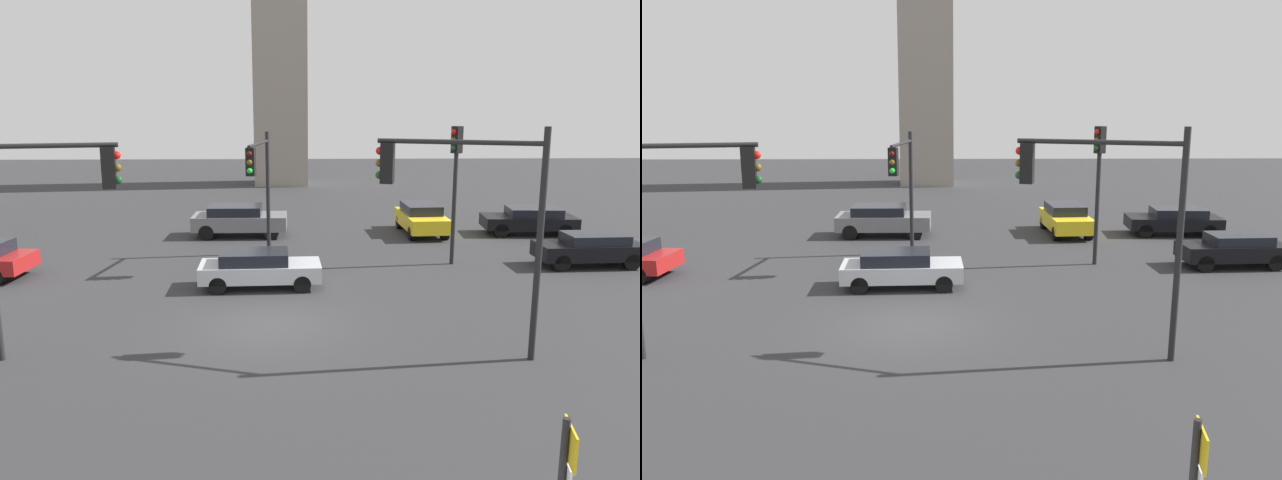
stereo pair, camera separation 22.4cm
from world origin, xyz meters
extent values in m
plane|color=#2D2D30|center=(0.00, 0.00, 0.00)|extent=(100.02, 100.02, 0.00)
cube|color=gold|center=(4.27, -10.38, 2.16)|extent=(0.14, 0.65, 0.48)
cube|color=white|center=(4.27, -10.38, 1.77)|extent=(0.09, 0.38, 0.22)
cylinder|color=black|center=(-4.96, -2.09, 5.24)|extent=(3.07, 0.68, 0.12)
cube|color=black|center=(-3.69, -1.85, 4.69)|extent=(0.37, 0.37, 1.00)
sphere|color=red|center=(-3.49, -1.82, 4.99)|extent=(0.20, 0.20, 0.20)
sphere|color=#594714|center=(-3.49, -1.82, 4.69)|extent=(0.20, 0.20, 0.20)
sphere|color=#14471E|center=(-3.49, -1.82, 4.39)|extent=(0.20, 0.20, 0.20)
cylinder|color=black|center=(6.62, -2.72, 2.85)|extent=(0.16, 0.16, 5.70)
cylinder|color=black|center=(4.73, -2.12, 5.30)|extent=(3.80, 1.31, 0.12)
cube|color=black|center=(3.09, -1.60, 4.75)|extent=(0.40, 0.40, 1.00)
sphere|color=red|center=(2.90, -1.54, 5.05)|extent=(0.20, 0.20, 0.20)
sphere|color=#594714|center=(2.90, -1.54, 4.75)|extent=(0.20, 0.20, 0.20)
sphere|color=#14471E|center=(2.90, -1.54, 4.45)|extent=(0.20, 0.20, 0.20)
cylinder|color=black|center=(6.78, 6.63, 2.64)|extent=(0.16, 0.16, 5.29)
cube|color=black|center=(6.78, 6.63, 4.79)|extent=(0.45, 0.45, 1.00)
sphere|color=red|center=(6.62, 6.51, 5.09)|extent=(0.20, 0.20, 0.20)
sphere|color=#594714|center=(6.62, 6.51, 4.79)|extent=(0.20, 0.20, 0.20)
sphere|color=#14471E|center=(6.62, 6.51, 4.49)|extent=(0.20, 0.20, 0.20)
cylinder|color=black|center=(-0.40, 8.50, 2.50)|extent=(0.16, 0.16, 5.01)
cylinder|color=black|center=(-0.64, 6.92, 4.64)|extent=(0.60, 3.19, 0.12)
cube|color=black|center=(-0.85, 5.58, 4.09)|extent=(0.36, 0.36, 1.00)
sphere|color=#4C0F0C|center=(-0.88, 5.38, 4.39)|extent=(0.20, 0.20, 0.20)
sphere|color=#594714|center=(-0.88, 5.38, 4.09)|extent=(0.20, 0.20, 0.20)
sphere|color=green|center=(-0.88, 5.38, 3.79)|extent=(0.20, 0.20, 0.20)
cube|color=black|center=(11.65, 12.06, 0.60)|extent=(4.36, 2.10, 0.55)
cube|color=black|center=(11.86, 12.05, 1.06)|extent=(2.48, 1.77, 0.44)
cylinder|color=black|center=(10.16, 11.39, 0.32)|extent=(0.67, 0.37, 0.65)
cylinder|color=black|center=(10.25, 12.90, 0.32)|extent=(0.67, 0.37, 0.65)
cylinder|color=black|center=(13.05, 11.21, 0.32)|extent=(0.67, 0.37, 0.65)
cylinder|color=black|center=(13.14, 12.73, 0.32)|extent=(0.67, 0.37, 0.65)
cube|color=#ADB2B7|center=(-0.46, 3.69, 0.57)|extent=(4.15, 1.82, 0.56)
cube|color=black|center=(-0.66, 3.69, 1.04)|extent=(2.34, 1.55, 0.46)
cylinder|color=black|center=(0.90, 4.43, 0.29)|extent=(0.60, 0.32, 0.58)
cylinder|color=black|center=(0.96, 3.07, 0.29)|extent=(0.60, 0.32, 0.58)
cylinder|color=black|center=(-1.87, 4.31, 0.29)|extent=(0.60, 0.32, 0.58)
cylinder|color=black|center=(-1.81, 2.96, 0.29)|extent=(0.60, 0.32, 0.58)
cylinder|color=black|center=(-9.45, 5.81, 0.32)|extent=(0.68, 0.40, 0.65)
cube|color=slate|center=(-1.90, 12.03, 0.68)|extent=(4.31, 1.94, 0.67)
cube|color=black|center=(-2.12, 12.03, 1.21)|extent=(2.41, 1.70, 0.46)
cylinder|color=black|center=(-0.44, 12.83, 0.34)|extent=(0.69, 0.35, 0.69)
cylinder|color=black|center=(-0.44, 11.25, 0.34)|extent=(0.69, 0.35, 0.69)
cylinder|color=black|center=(-3.37, 12.82, 0.34)|extent=(0.69, 0.35, 0.69)
cylinder|color=black|center=(-3.36, 11.24, 0.34)|extent=(0.69, 0.35, 0.69)
cube|color=yellow|center=(6.63, 12.31, 0.64)|extent=(2.04, 4.09, 0.66)
cube|color=black|center=(6.62, 12.51, 1.17)|extent=(1.72, 2.33, 0.48)
cylinder|color=black|center=(7.45, 11.00, 0.31)|extent=(0.36, 0.64, 0.62)
cylinder|color=black|center=(5.98, 10.91, 0.31)|extent=(0.36, 0.64, 0.62)
cylinder|color=black|center=(7.29, 13.71, 0.31)|extent=(0.36, 0.64, 0.62)
cylinder|color=black|center=(5.81, 13.62, 0.31)|extent=(0.36, 0.64, 0.62)
cube|color=black|center=(11.93, 6.17, 0.61)|extent=(4.03, 1.79, 0.58)
cube|color=black|center=(12.13, 6.18, 1.06)|extent=(2.28, 1.52, 0.41)
cylinder|color=black|center=(10.61, 5.45, 0.32)|extent=(0.64, 0.32, 0.63)
cylinder|color=black|center=(10.55, 6.78, 0.32)|extent=(0.64, 0.32, 0.63)
cylinder|color=black|center=(13.30, 5.56, 0.32)|extent=(0.64, 0.32, 0.63)
cylinder|color=black|center=(13.25, 6.90, 0.32)|extent=(0.64, 0.32, 0.63)
cube|color=gray|center=(-0.48, 30.61, 11.35)|extent=(3.82, 3.82, 22.69)
camera|label=1|loc=(0.95, -17.57, 6.37)|focal=36.33mm
camera|label=2|loc=(1.18, -17.58, 6.37)|focal=36.33mm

